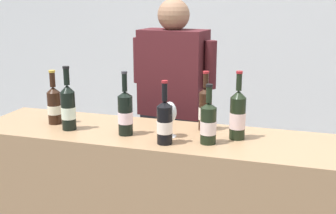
# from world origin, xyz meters

# --- Properties ---
(wall_back) EXTENTS (8.00, 0.10, 2.80)m
(wall_back) POSITION_xyz_m (0.00, 2.60, 1.40)
(wall_back) COLOR silver
(wall_back) RESTS_ON ground_plane
(counter) EXTENTS (2.26, 0.53, 0.93)m
(counter) POSITION_xyz_m (0.00, 0.00, 0.47)
(counter) COLOR #9E7A56
(counter) RESTS_ON ground_plane
(wine_bottle_0) EXTENTS (0.08, 0.08, 0.34)m
(wine_bottle_0) POSITION_xyz_m (-0.26, -0.07, 1.05)
(wine_bottle_0) COLOR black
(wine_bottle_0) RESTS_ON counter
(wine_bottle_1) EXTENTS (0.08, 0.08, 0.35)m
(wine_bottle_1) POSITION_xyz_m (0.31, 0.03, 1.06)
(wine_bottle_1) COLOR black
(wine_bottle_1) RESTS_ON counter
(wine_bottle_2) EXTENTS (0.07, 0.07, 0.33)m
(wine_bottle_2) POSITION_xyz_m (0.12, 0.13, 1.06)
(wine_bottle_2) COLOR black
(wine_bottle_2) RESTS_ON counter
(wine_bottle_3) EXTENTS (0.08, 0.08, 0.30)m
(wine_bottle_3) POSITION_xyz_m (0.19, -0.08, 1.04)
(wine_bottle_3) COLOR black
(wine_bottle_3) RESTS_ON counter
(wine_bottle_4) EXTENTS (0.08, 0.08, 0.35)m
(wine_bottle_4) POSITION_xyz_m (-0.59, -0.08, 1.06)
(wine_bottle_4) COLOR black
(wine_bottle_4) RESTS_ON counter
(wine_bottle_5) EXTENTS (0.08, 0.08, 0.32)m
(wine_bottle_5) POSITION_xyz_m (-0.02, -0.15, 1.05)
(wine_bottle_5) COLOR black
(wine_bottle_5) RESTS_ON counter
(wine_bottle_6) EXTENTS (0.08, 0.08, 0.31)m
(wine_bottle_6) POSITION_xyz_m (-0.73, -0.00, 1.05)
(wine_bottle_6) COLOR black
(wine_bottle_6) RESTS_ON counter
(wine_glass) EXTENTS (0.07, 0.07, 0.19)m
(wine_glass) POSITION_xyz_m (-0.03, -0.04, 1.06)
(wine_glass) COLOR silver
(wine_glass) RESTS_ON counter
(person_server) EXTENTS (0.59, 0.29, 1.64)m
(person_server) POSITION_xyz_m (-0.21, 0.65, 0.80)
(person_server) COLOR black
(person_server) RESTS_ON ground_plane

